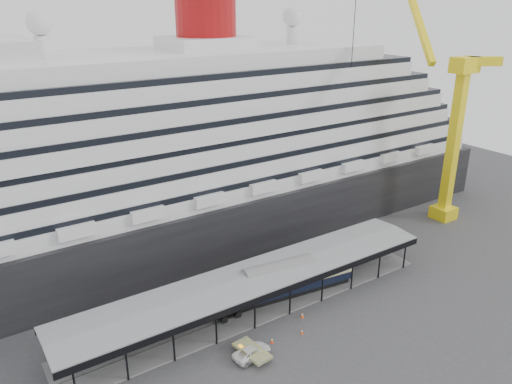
# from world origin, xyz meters

# --- Properties ---
(ground) EXTENTS (200.00, 200.00, 0.00)m
(ground) POSITION_xyz_m (0.00, 0.00, 0.00)
(ground) COLOR #3A3A3C
(ground) RESTS_ON ground
(cruise_ship) EXTENTS (130.00, 30.00, 43.90)m
(cruise_ship) POSITION_xyz_m (0.05, 32.00, 18.35)
(cruise_ship) COLOR black
(cruise_ship) RESTS_ON ground
(platform_canopy) EXTENTS (56.00, 9.18, 5.30)m
(platform_canopy) POSITION_xyz_m (0.00, 5.00, 2.36)
(platform_canopy) COLOR slate
(platform_canopy) RESTS_ON ground
(crane_yellow) EXTENTS (23.83, 18.78, 47.60)m
(crane_yellow) POSITION_xyz_m (47.06, 10.54, 19.96)
(crane_yellow) COLOR yellow
(crane_yellow) RESTS_ON ground
(port_truck) EXTENTS (5.20, 2.85, 1.38)m
(port_truck) POSITION_xyz_m (-6.27, -3.61, 0.69)
(port_truck) COLOR white
(port_truck) RESTS_ON ground
(pullman_carriage) EXTENTS (24.38, 6.17, 23.74)m
(pullman_carriage) POSITION_xyz_m (3.89, 5.00, 2.86)
(pullman_carriage) COLOR black
(pullman_carriage) RESTS_ON ground
(traffic_cone_left) EXTENTS (0.45, 0.45, 0.72)m
(traffic_cone_left) POSITION_xyz_m (-2.72, -2.79, 0.36)
(traffic_cone_left) COLOR #FC470E
(traffic_cone_left) RESTS_ON ground
(traffic_cone_mid) EXTENTS (0.44, 0.44, 0.69)m
(traffic_cone_mid) POSITION_xyz_m (1.58, -3.46, 0.34)
(traffic_cone_mid) COLOR #E14A0C
(traffic_cone_mid) RESTS_ON ground
(traffic_cone_right) EXTENTS (0.46, 0.46, 0.80)m
(traffic_cone_right) POSITION_xyz_m (3.83, -0.72, 0.40)
(traffic_cone_right) COLOR #FA590D
(traffic_cone_right) RESTS_ON ground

